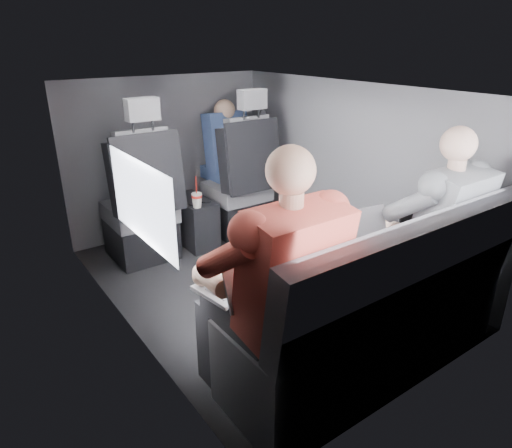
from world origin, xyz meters
TOP-DOWN VIEW (x-y plane):
  - floor at (0.00, 0.00)m, footprint 2.60×2.60m
  - ceiling at (0.00, 0.00)m, footprint 2.60×2.60m
  - panel_left at (-0.90, 0.00)m, footprint 0.02×2.60m
  - panel_right at (0.90, 0.00)m, footprint 0.02×2.60m
  - panel_front at (0.00, 1.30)m, footprint 1.80×0.02m
  - panel_back at (0.00, -1.30)m, footprint 1.80×0.02m
  - side_window at (-0.88, -0.30)m, footprint 0.02×0.75m
  - seatbelt at (0.45, 0.67)m, footprint 0.35×0.11m
  - front_seat_left at (-0.45, 0.84)m, footprint 0.52×0.58m
  - front_seat_right at (0.45, 0.84)m, footprint 0.52×0.58m
  - center_console at (0.00, 0.88)m, footprint 0.24×0.48m
  - rear_bench at (0.00, -1.06)m, footprint 1.60×0.57m
  - soda_cup at (-0.06, 0.68)m, footprint 0.08×0.08m
  - laptop_white at (-0.65, -0.83)m, footprint 0.37×0.36m
  - laptop_silver at (0.05, -0.78)m, footprint 0.37×0.35m
  - laptop_black at (0.51, -0.77)m, footprint 0.33×0.32m
  - passenger_rear_left at (-0.59, -0.97)m, footprint 0.54×0.65m
  - passenger_rear_right at (0.49, -0.97)m, footprint 0.51×0.63m
  - passenger_front_right at (0.47, 1.10)m, footprint 0.37×0.37m

SIDE VIEW (x-z plane):
  - floor at x=0.00m, z-range 0.00..0.00m
  - center_console at x=0.00m, z-range 0.00..0.41m
  - rear_bench at x=0.00m, z-range -0.15..0.77m
  - front_seat_left at x=-0.45m, z-range -0.23..1.03m
  - front_seat_right at x=0.45m, z-range -0.23..1.03m
  - soda_cup at x=-0.06m, z-range 0.34..0.59m
  - laptop_black at x=0.51m, z-range 0.52..0.74m
  - passenger_rear_right at x=0.49m, z-range 0.02..1.25m
  - laptop_silver at x=0.05m, z-range 0.51..0.76m
  - laptop_white at x=-0.65m, z-range 0.51..0.76m
  - passenger_rear_left at x=-0.59m, z-range 0.01..1.29m
  - panel_left at x=-0.90m, z-range 0.00..1.35m
  - panel_right at x=0.90m, z-range 0.00..1.35m
  - panel_front at x=0.00m, z-range 0.00..1.35m
  - panel_back at x=0.00m, z-range 0.00..1.35m
  - passenger_front_right at x=0.47m, z-range 0.39..1.10m
  - seatbelt at x=0.45m, z-range 0.50..1.10m
  - side_window at x=-0.88m, z-range 0.69..1.11m
  - ceiling at x=0.00m, z-range 1.35..1.35m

